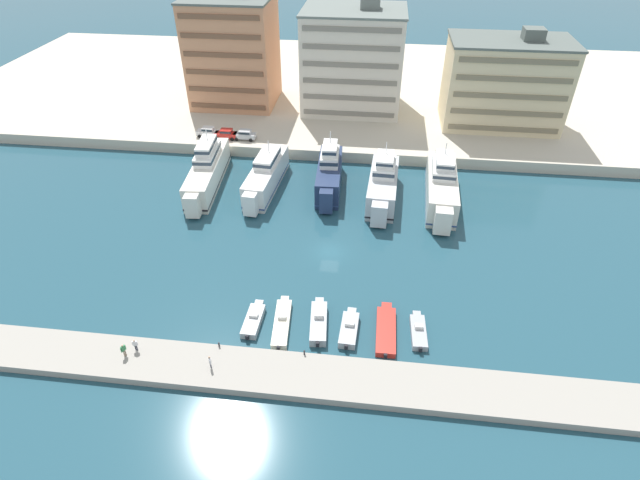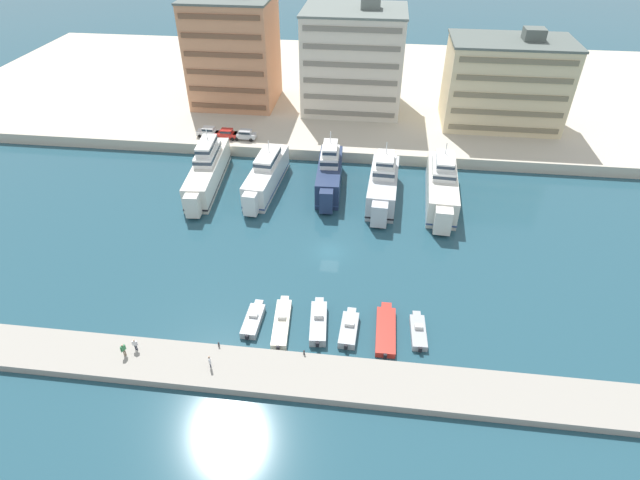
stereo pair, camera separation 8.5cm
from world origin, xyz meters
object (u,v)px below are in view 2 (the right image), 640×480
at_px(yacht_navy_mid_left, 329,173).
at_px(pedestrian_mid_deck, 123,349).
at_px(yacht_ivory_far_left, 207,170).
at_px(motorboat_grey_center_right, 418,331).
at_px(pedestrian_far_side, 210,361).
at_px(yacht_ivory_center, 442,186).
at_px(pedestrian_near_edge, 135,344).
at_px(car_white_far_left, 208,131).
at_px(car_silver_mid_left, 245,134).
at_px(car_red_left, 226,133).
at_px(yacht_silver_center_left, 383,184).
at_px(motorboat_grey_center_left, 349,329).
at_px(yacht_white_left, 266,175).
at_px(motorboat_red_center, 386,330).
at_px(motorboat_grey_mid_left, 318,322).
at_px(motorboat_cream_left, 282,323).
at_px(motorboat_grey_far_left, 253,320).

xyz_separation_m(yacht_navy_mid_left, pedestrian_mid_deck, (-17.50, -38.29, -0.81)).
relative_size(yacht_ivory_far_left, pedestrian_mid_deck, 12.67).
bearing_deg(motorboat_grey_center_right, pedestrian_far_side, -159.56).
height_order(yacht_ivory_center, pedestrian_mid_deck, yacht_ivory_center).
relative_size(yacht_navy_mid_left, pedestrian_near_edge, 10.59).
xyz_separation_m(yacht_ivory_far_left, yacht_ivory_center, (37.50, -0.64, 0.04)).
xyz_separation_m(car_white_far_left, car_silver_mid_left, (7.07, -0.44, 0.00)).
distance_m(car_white_far_left, car_red_left, 3.60).
bearing_deg(pedestrian_mid_deck, yacht_silver_center_left, 54.00).
distance_m(motorboat_grey_center_left, car_silver_mid_left, 48.93).
relative_size(yacht_ivory_far_left, pedestrian_near_edge, 13.52).
bearing_deg(car_white_far_left, car_silver_mid_left, -3.53).
bearing_deg(pedestrian_far_side, yacht_silver_center_left, 65.23).
distance_m(yacht_white_left, yacht_ivory_center, 27.79).
height_order(motorboat_red_center, car_white_far_left, car_white_far_left).
xyz_separation_m(motorboat_grey_mid_left, pedestrian_near_edge, (-18.64, -6.67, 1.27)).
bearing_deg(motorboat_red_center, yacht_ivory_center, 74.61).
xyz_separation_m(yacht_navy_mid_left, motorboat_grey_center_right, (13.25, -30.72, -2.28)).
relative_size(yacht_silver_center_left, car_white_far_left, 4.09).
relative_size(motorboat_grey_center_right, car_red_left, 1.43).
distance_m(car_red_left, pedestrian_far_side, 52.26).
relative_size(motorboat_grey_center_left, car_white_far_left, 1.46).
height_order(motorboat_grey_mid_left, motorboat_grey_center_left, motorboat_grey_mid_left).
relative_size(yacht_navy_mid_left, pedestrian_far_side, 10.20).
relative_size(motorboat_grey_mid_left, motorboat_red_center, 0.88).
xyz_separation_m(motorboat_grey_mid_left, car_silver_mid_left, (-18.85, 42.91, 2.42)).
relative_size(car_white_far_left, pedestrian_mid_deck, 2.50).
relative_size(yacht_white_left, motorboat_cream_left, 2.23).
xyz_separation_m(motorboat_grey_center_left, car_white_far_left, (-29.45, 43.88, 2.50)).
distance_m(car_silver_mid_left, pedestrian_far_side, 51.58).
xyz_separation_m(yacht_ivory_far_left, motorboat_grey_center_right, (33.11, -29.49, -2.21)).
xyz_separation_m(yacht_silver_center_left, pedestrian_mid_deck, (-26.14, -35.97, -0.72)).
height_order(motorboat_grey_far_left, car_white_far_left, car_white_far_left).
bearing_deg(yacht_white_left, motorboat_red_center, -56.35).
bearing_deg(yacht_navy_mid_left, car_silver_mid_left, 144.19).
relative_size(yacht_silver_center_left, motorboat_grey_center_right, 2.89).
bearing_deg(yacht_silver_center_left, motorboat_red_center, -87.98).
distance_m(motorboat_grey_far_left, car_red_left, 45.88).
relative_size(motorboat_grey_far_left, motorboat_cream_left, 0.73).
distance_m(motorboat_red_center, pedestrian_mid_deck, 28.17).
bearing_deg(yacht_silver_center_left, car_red_left, 153.52).
xyz_separation_m(yacht_white_left, motorboat_cream_left, (7.98, -30.01, -1.89)).
bearing_deg(car_red_left, car_silver_mid_left, 0.50).
bearing_deg(car_white_far_left, motorboat_cream_left, -63.58).
bearing_deg(yacht_navy_mid_left, yacht_ivory_center, -6.03).
xyz_separation_m(motorboat_grey_center_right, car_silver_mid_left, (-30.09, 42.86, 2.56)).
bearing_deg(yacht_ivory_center, car_silver_mid_left, 157.89).
bearing_deg(motorboat_grey_center_left, yacht_silver_center_left, 83.88).
distance_m(motorboat_grey_far_left, car_silver_mid_left, 44.90).
relative_size(yacht_ivory_far_left, motorboat_red_center, 2.56).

